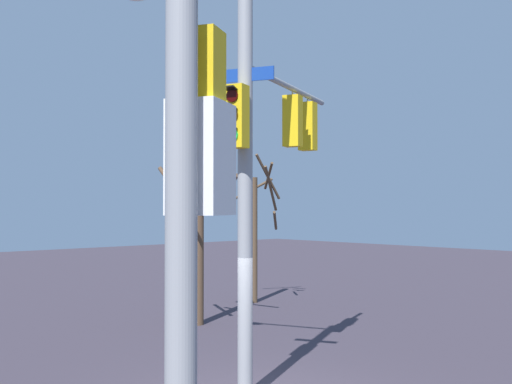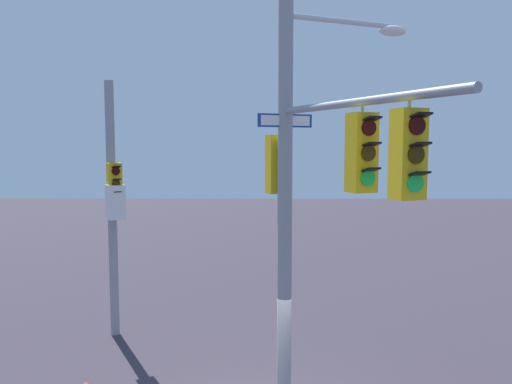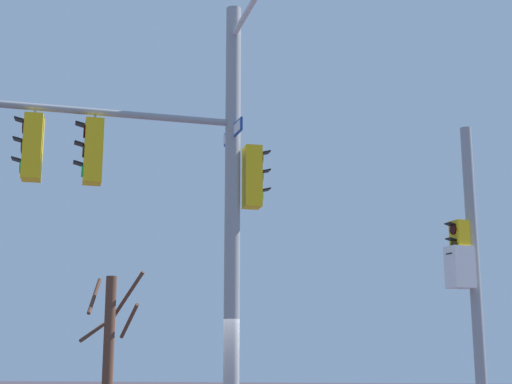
% 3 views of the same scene
% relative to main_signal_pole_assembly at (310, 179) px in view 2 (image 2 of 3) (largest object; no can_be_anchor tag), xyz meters
% --- Properties ---
extents(main_signal_pole_assembly, '(5.29, 2.97, 8.15)m').
position_rel_main_signal_pole_assembly_xyz_m(main_signal_pole_assembly, '(0.00, 0.00, 0.00)').
color(main_signal_pole_assembly, gray).
rests_on(main_signal_pole_assembly, ground).
extents(secondary_pole_assembly, '(0.79, 0.63, 7.05)m').
position_rel_main_signal_pole_assembly_xyz_m(secondary_pole_assembly, '(-5.20, -4.83, -1.05)').
color(secondary_pole_assembly, gray).
rests_on(secondary_pole_assembly, ground).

